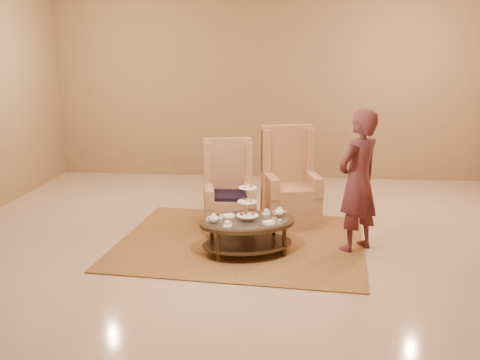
# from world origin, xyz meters

# --- Properties ---
(ground) EXTENTS (8.00, 8.00, 0.00)m
(ground) POSITION_xyz_m (0.00, 0.00, 0.00)
(ground) COLOR #CBAF97
(ground) RESTS_ON ground
(ceiling) EXTENTS (8.00, 8.00, 0.02)m
(ceiling) POSITION_xyz_m (0.00, 0.00, 0.00)
(ceiling) COLOR silver
(ceiling) RESTS_ON ground
(wall_back) EXTENTS (8.00, 0.04, 3.50)m
(wall_back) POSITION_xyz_m (0.00, 4.00, 1.75)
(wall_back) COLOR #987953
(wall_back) RESTS_ON ground
(rug) EXTENTS (3.24, 2.78, 0.02)m
(rug) POSITION_xyz_m (-0.13, 0.32, 0.01)
(rug) COLOR olive
(rug) RESTS_ON ground
(tea_table) EXTENTS (1.33, 1.12, 0.95)m
(tea_table) POSITION_xyz_m (-0.02, -0.07, 0.35)
(tea_table) COLOR black
(tea_table) RESTS_ON ground
(armchair_left) EXTENTS (0.78, 0.80, 1.22)m
(armchair_left) POSITION_xyz_m (-0.35, 0.85, 0.41)
(armchair_left) COLOR tan
(armchair_left) RESTS_ON ground
(armchair_right) EXTENTS (0.88, 0.90, 1.35)m
(armchair_right) POSITION_xyz_m (0.47, 1.29, 0.45)
(armchair_right) COLOR tan
(armchair_right) RESTS_ON ground
(person) EXTENTS (0.74, 0.73, 1.72)m
(person) POSITION_xyz_m (1.28, 0.20, 0.86)
(person) COLOR #55242A
(person) RESTS_ON ground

